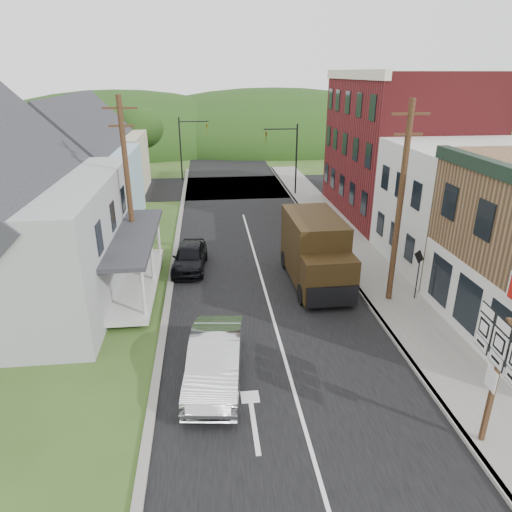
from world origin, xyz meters
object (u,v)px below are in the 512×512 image
object	(u,v)px
silver_sedan	(215,360)
dark_sedan	(190,257)
warning_sign	(418,268)
delivery_van	(316,252)
route_sign_cluster	(497,364)

from	to	relation	value
silver_sedan	dark_sedan	world-z (taller)	silver_sedan
silver_sedan	warning_sign	xyz separation A→B (m)	(9.37, 4.91, 0.88)
delivery_van	warning_sign	world-z (taller)	delivery_van
silver_sedan	warning_sign	distance (m)	10.62
silver_sedan	delivery_van	world-z (taller)	delivery_van
silver_sedan	route_sign_cluster	xyz separation A→B (m)	(7.46, -3.74, 1.90)
silver_sedan	delivery_van	distance (m)	9.03
warning_sign	delivery_van	bearing A→B (deg)	137.30
dark_sedan	warning_sign	bearing A→B (deg)	-19.88
delivery_van	warning_sign	distance (m)	4.83
silver_sedan	dark_sedan	xyz separation A→B (m)	(-1.11, 9.83, -0.10)
route_sign_cluster	warning_sign	xyz separation A→B (m)	(1.91, 8.65, -1.02)
delivery_van	route_sign_cluster	xyz separation A→B (m)	(2.27, -11.08, 1.00)
delivery_van	route_sign_cluster	size ratio (longest dim) A/B	1.54
route_sign_cluster	dark_sedan	bearing A→B (deg)	126.61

